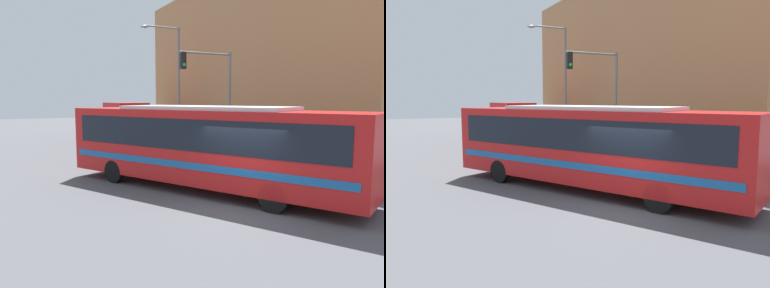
# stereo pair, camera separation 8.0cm
# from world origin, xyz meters

# --- Properties ---
(ground_plane) EXTENTS (120.00, 120.00, 0.00)m
(ground_plane) POSITION_xyz_m (0.00, 0.00, 0.00)
(ground_plane) COLOR #515156
(sidewalk) EXTENTS (2.91, 70.00, 0.17)m
(sidewalk) POSITION_xyz_m (5.96, 20.00, 0.09)
(sidewalk) COLOR gray
(sidewalk) RESTS_ON ground_plane
(building_facade) EXTENTS (6.00, 25.25, 11.93)m
(building_facade) POSITION_xyz_m (10.41, 13.63, 5.96)
(building_facade) COLOR #B27A4C
(building_facade) RESTS_ON ground_plane
(city_bus) EXTENTS (7.57, 11.68, 3.11)m
(city_bus) POSITION_xyz_m (-0.06, 2.62, 1.79)
(city_bus) COLOR red
(city_bus) RESTS_ON ground_plane
(delivery_truck) EXTENTS (2.33, 7.30, 3.06)m
(delivery_truck) POSITION_xyz_m (2.34, 21.07, 1.66)
(delivery_truck) COLOR #B21919
(delivery_truck) RESTS_ON ground_plane
(fire_hydrant) EXTENTS (0.22, 0.30, 0.66)m
(fire_hydrant) POSITION_xyz_m (5.10, 2.71, 0.50)
(fire_hydrant) COLOR red
(fire_hydrant) RESTS_ON sidewalk
(traffic_light_pole) EXTENTS (3.28, 0.35, 5.86)m
(traffic_light_pole) POSITION_xyz_m (4.19, 9.22, 4.16)
(traffic_light_pole) COLOR slate
(traffic_light_pole) RESTS_ON sidewalk
(parking_meter) EXTENTS (0.14, 0.14, 1.26)m
(parking_meter) POSITION_xyz_m (5.10, 8.80, 1.03)
(parking_meter) COLOR slate
(parking_meter) RESTS_ON sidewalk
(street_lamp) EXTENTS (3.03, 0.28, 8.45)m
(street_lamp) POSITION_xyz_m (4.98, 16.40, 5.15)
(street_lamp) COLOR slate
(street_lamp) RESTS_ON sidewalk
(pedestrian_near_corner) EXTENTS (0.34, 0.34, 1.85)m
(pedestrian_near_corner) POSITION_xyz_m (5.61, 10.05, 1.12)
(pedestrian_near_corner) COLOR #47382D
(pedestrian_near_corner) RESTS_ON sidewalk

